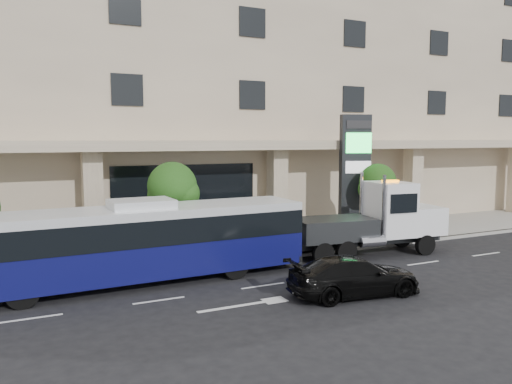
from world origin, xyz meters
The scene contains 10 objects.
ground centered at (0.00, 0.00, 0.00)m, with size 120.00×120.00×0.00m, color black.
sidewalk centered at (0.00, 5.00, 0.07)m, with size 120.00×6.00×0.15m, color gray.
curb centered at (0.00, 2.00, 0.07)m, with size 120.00×0.30×0.15m, color gray.
convention_center centered at (0.00, 15.42, 9.97)m, with size 60.00×17.60×20.00m.
tree_mid centered at (-1.97, 3.59, 3.26)m, with size 2.28×2.20×4.38m.
tree_right centered at (9.53, 3.59, 3.04)m, with size 2.10×2.00×4.04m.
city_bus centered at (-4.01, 0.86, 1.65)m, with size 12.87×3.06×3.24m.
tow_truck centered at (7.19, 0.85, 1.61)m, with size 8.63×2.93×3.91m.
black_sedan centered at (2.41, -3.90, 0.70)m, with size 1.96×4.82×1.40m, color black.
signage_pylon centered at (8.96, 4.93, 3.56)m, with size 1.77×1.07×6.73m.
Camera 1 is at (-8.17, -17.95, 5.53)m, focal length 35.00 mm.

